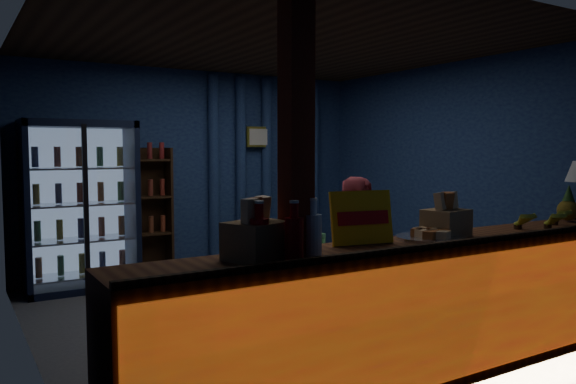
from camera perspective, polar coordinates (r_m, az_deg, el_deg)
name	(u,v)px	position (r m, az deg, el deg)	size (l,w,h in m)	color
ground	(284,309)	(5.69, -0.42, -11.78)	(4.60, 4.60, 0.00)	#515154
room_walls	(284,151)	(5.46, -0.43, 4.24)	(4.60, 4.60, 4.60)	navy
counter	(424,308)	(4.10, 13.68, -11.40)	(4.40, 0.57, 0.99)	brown
support_post	(296,197)	(3.31, 0.82, -0.51)	(0.16, 0.16, 2.60)	maroon
beverage_cooler	(79,207)	(6.76, -20.46, -1.41)	(1.20, 0.62, 1.90)	black
bottle_shelf	(149,213)	(7.11, -13.90, -2.12)	(0.50, 0.28, 1.60)	#3C2313
curtain_folds	(267,170)	(7.82, -2.17, 2.30)	(1.74, 0.14, 2.50)	navy
framed_picture	(259,137)	(7.71, -3.00, 5.61)	(0.36, 0.04, 0.28)	gold
shopkeeper	(361,266)	(4.38, 7.41, -7.47)	(0.50, 0.33, 1.37)	maroon
green_chair	(293,252)	(7.17, 0.50, -6.16)	(0.58, 0.60, 0.55)	#5CB965
side_table	(249,259)	(6.96, -3.93, -6.80)	(0.61, 0.52, 0.56)	#3C2313
yellow_sign	(362,218)	(3.75, 7.49, -2.60)	(0.46, 0.16, 0.36)	#F7B40D
soda_bottles	(289,236)	(3.19, 0.12, -4.49)	(0.47, 0.19, 0.35)	#B80C0D
snack_box_left	(257,237)	(3.23, -3.16, -4.64)	(0.41, 0.38, 0.36)	olive
snack_box_centre	(446,221)	(4.23, 15.77, -2.83)	(0.34, 0.30, 0.32)	olive
pastry_tray	(430,236)	(4.04, 14.25, -4.37)	(0.48, 0.48, 0.08)	silver
banana_bunches	(544,219)	(4.95, 24.60, -2.48)	(0.69, 0.28, 0.15)	yellow
pineapple	(568,207)	(5.46, 26.58, -1.36)	(0.18, 0.18, 0.32)	#996C1B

